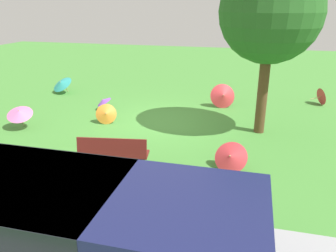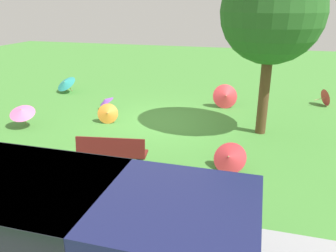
{
  "view_description": "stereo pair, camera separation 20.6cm",
  "coord_description": "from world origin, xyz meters",
  "px_view_note": "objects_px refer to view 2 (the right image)",
  "views": [
    {
      "loc": [
        -2.9,
        10.18,
        3.78
      ],
      "look_at": [
        -0.8,
        1.87,
        0.6
      ],
      "focal_mm": 35.94,
      "sensor_mm": 36.0,
      "label": 1
    },
    {
      "loc": [
        -3.1,
        10.13,
        3.78
      ],
      "look_at": [
        -0.8,
        1.87,
        0.6
      ],
      "focal_mm": 35.94,
      "sensor_mm": 36.0,
      "label": 2
    }
  ],
  "objects_px": {
    "van_dark": "(72,224)",
    "park_bench": "(112,153)",
    "parasol_purple_0": "(106,100)",
    "parasol_red_1": "(327,97)",
    "parasol_orange_0": "(108,113)",
    "parasol_pink_1": "(22,111)",
    "parasol_red_0": "(229,157)",
    "parasol_red_2": "(226,96)",
    "shade_tree": "(272,12)",
    "parasol_teal_0": "(65,83)"
  },
  "relations": [
    {
      "from": "park_bench",
      "to": "parasol_teal_0",
      "type": "distance_m",
      "value": 8.04
    },
    {
      "from": "park_bench",
      "to": "parasol_red_2",
      "type": "relative_size",
      "value": 1.6
    },
    {
      "from": "parasol_red_2",
      "to": "parasol_pink_1",
      "type": "bearing_deg",
      "value": 32.99
    },
    {
      "from": "parasol_purple_0",
      "to": "parasol_red_1",
      "type": "height_order",
      "value": "parasol_red_1"
    },
    {
      "from": "parasol_orange_0",
      "to": "parasol_red_0",
      "type": "distance_m",
      "value": 4.78
    },
    {
      "from": "parasol_red_0",
      "to": "parasol_orange_0",
      "type": "bearing_deg",
      "value": -28.63
    },
    {
      "from": "parasol_red_1",
      "to": "parasol_teal_0",
      "type": "bearing_deg",
      "value": 5.01
    },
    {
      "from": "parasol_purple_0",
      "to": "parasol_red_1",
      "type": "relative_size",
      "value": 1.05
    },
    {
      "from": "parasol_red_1",
      "to": "van_dark",
      "type": "bearing_deg",
      "value": 64.92
    },
    {
      "from": "parasol_orange_0",
      "to": "parasol_purple_0",
      "type": "xyz_separation_m",
      "value": [
        0.7,
        -1.34,
        0.02
      ]
    },
    {
      "from": "parasol_pink_1",
      "to": "parasol_red_2",
      "type": "bearing_deg",
      "value": -147.01
    },
    {
      "from": "parasol_orange_0",
      "to": "parasol_red_1",
      "type": "relative_size",
      "value": 1.08
    },
    {
      "from": "parasol_red_0",
      "to": "parasol_red_2",
      "type": "distance_m",
      "value": 5.07
    },
    {
      "from": "parasol_orange_0",
      "to": "park_bench",
      "type": "bearing_deg",
      "value": 117.07
    },
    {
      "from": "parasol_red_1",
      "to": "parasol_purple_0",
      "type": "bearing_deg",
      "value": 19.12
    },
    {
      "from": "shade_tree",
      "to": "parasol_purple_0",
      "type": "height_order",
      "value": "shade_tree"
    },
    {
      "from": "parasol_pink_1",
      "to": "parasol_red_1",
      "type": "distance_m",
      "value": 10.98
    },
    {
      "from": "van_dark",
      "to": "parasol_red_1",
      "type": "relative_size",
      "value": 6.4
    },
    {
      "from": "park_bench",
      "to": "shade_tree",
      "type": "height_order",
      "value": "shade_tree"
    },
    {
      "from": "parasol_purple_0",
      "to": "shade_tree",
      "type": "bearing_deg",
      "value": 171.04
    },
    {
      "from": "shade_tree",
      "to": "parasol_teal_0",
      "type": "relative_size",
      "value": 4.28
    },
    {
      "from": "parasol_red_1",
      "to": "parasol_teal_0",
      "type": "relative_size",
      "value": 0.62
    },
    {
      "from": "van_dark",
      "to": "park_bench",
      "type": "height_order",
      "value": "van_dark"
    },
    {
      "from": "parasol_teal_0",
      "to": "parasol_purple_0",
      "type": "bearing_deg",
      "value": 147.02
    },
    {
      "from": "parasol_red_0",
      "to": "parasol_teal_0",
      "type": "xyz_separation_m",
      "value": [
        7.7,
        -5.45,
        0.1
      ]
    },
    {
      "from": "van_dark",
      "to": "parasol_orange_0",
      "type": "height_order",
      "value": "van_dark"
    },
    {
      "from": "parasol_red_2",
      "to": "park_bench",
      "type": "bearing_deg",
      "value": 71.35
    },
    {
      "from": "parasol_purple_0",
      "to": "parasol_teal_0",
      "type": "relative_size",
      "value": 0.65
    },
    {
      "from": "van_dark",
      "to": "parasol_teal_0",
      "type": "distance_m",
      "value": 11.1
    },
    {
      "from": "shade_tree",
      "to": "parasol_red_1",
      "type": "xyz_separation_m",
      "value": [
        -2.38,
        -3.64,
        -3.17
      ]
    },
    {
      "from": "shade_tree",
      "to": "parasol_orange_0",
      "type": "xyz_separation_m",
      "value": [
        4.87,
        0.46,
        -3.17
      ]
    },
    {
      "from": "park_bench",
      "to": "parasol_purple_0",
      "type": "height_order",
      "value": "park_bench"
    },
    {
      "from": "van_dark",
      "to": "parasol_orange_0",
      "type": "bearing_deg",
      "value": -68.63
    },
    {
      "from": "parasol_purple_0",
      "to": "parasol_red_1",
      "type": "bearing_deg",
      "value": -160.88
    },
    {
      "from": "parasol_purple_0",
      "to": "parasol_red_1",
      "type": "distance_m",
      "value": 8.42
    },
    {
      "from": "parasol_teal_0",
      "to": "van_dark",
      "type": "bearing_deg",
      "value": 122.33
    },
    {
      "from": "park_bench",
      "to": "parasol_teal_0",
      "type": "bearing_deg",
      "value": -50.87
    },
    {
      "from": "parasol_orange_0",
      "to": "parasol_pink_1",
      "type": "distance_m",
      "value": 2.66
    },
    {
      "from": "van_dark",
      "to": "parasol_orange_0",
      "type": "distance_m",
      "value": 6.7
    },
    {
      "from": "parasol_red_0",
      "to": "parasol_purple_0",
      "type": "relative_size",
      "value": 1.2
    },
    {
      "from": "shade_tree",
      "to": "parasol_teal_0",
      "type": "bearing_deg",
      "value": -17.84
    },
    {
      "from": "parasol_orange_0",
      "to": "parasol_red_2",
      "type": "distance_m",
      "value": 4.47
    },
    {
      "from": "parasol_orange_0",
      "to": "parasol_red_0",
      "type": "relative_size",
      "value": 0.86
    },
    {
      "from": "parasol_teal_0",
      "to": "shade_tree",
      "type": "bearing_deg",
      "value": 162.16
    },
    {
      "from": "parasol_pink_1",
      "to": "park_bench",
      "type": "bearing_deg",
      "value": 153.75
    },
    {
      "from": "van_dark",
      "to": "parasol_purple_0",
      "type": "xyz_separation_m",
      "value": [
        3.13,
        -7.55,
        -0.56
      ]
    },
    {
      "from": "parasol_red_1",
      "to": "parasol_red_2",
      "type": "distance_m",
      "value": 3.97
    },
    {
      "from": "parasol_orange_0",
      "to": "parasol_red_1",
      "type": "height_order",
      "value": "parasol_orange_0"
    },
    {
      "from": "parasol_red_1",
      "to": "parasol_teal_0",
      "type": "distance_m",
      "value": 10.8
    },
    {
      "from": "parasol_red_0",
      "to": "parasol_red_1",
      "type": "bearing_deg",
      "value": -115.57
    }
  ]
}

